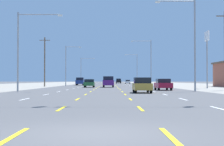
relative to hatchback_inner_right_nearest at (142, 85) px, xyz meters
name	(u,v)px	position (x,y,z in m)	size (l,w,h in m)	color
ground_plane	(108,86)	(-3.61, 39.96, -0.78)	(572.00, 572.00, 0.00)	#4C4C4F
lot_apron_right	(222,86)	(21.14, 39.96, -0.78)	(28.00, 440.00, 0.01)	gray
lane_markings	(109,84)	(-3.61, 78.46, -0.78)	(10.64, 227.60, 0.01)	white
signal_span_wire	(98,4)	(-3.88, -14.57, 4.88)	(26.40, 0.53, 9.61)	brown
hatchback_inner_right_nearest	(142,85)	(0.00, 0.00, 0.00)	(1.72, 3.90, 1.54)	#B28C33
sedan_far_right_near	(163,84)	(3.57, 9.48, -0.03)	(1.80, 4.50, 1.46)	maroon
sedan_inner_left_mid	(89,83)	(-6.91, 26.88, -0.03)	(1.80, 4.50, 1.46)	#235B2D
suv_center_turn_midfar	(108,82)	(-3.53, 27.81, 0.24)	(1.98, 4.90, 1.98)	#4C196B
suv_far_left_far	(80,81)	(-10.84, 52.78, 0.24)	(1.98, 4.90, 1.98)	navy
sedan_center_turn_farther	(109,82)	(-3.65, 78.75, -0.03)	(1.80, 4.50, 1.46)	white
sedan_far_right_farthest	(128,82)	(3.59, 98.09, -0.03)	(1.80, 4.50, 1.46)	white
suv_inner_right_distant_a	(119,81)	(0.13, 101.70, 0.24)	(1.98, 4.90, 1.98)	black
pole_sign_right_row_1	(207,46)	(12.03, 19.27, 5.93)	(0.24, 1.99, 8.98)	gray
streetlight_left_row_0	(23,44)	(-13.15, 4.86, 4.63)	(5.15, 0.26, 9.07)	gray
streetlight_right_row_0	(191,38)	(6.08, 4.86, 5.39)	(4.63, 0.26, 10.65)	gray
streetlight_left_row_1	(67,63)	(-13.39, 46.97, 4.69)	(3.80, 0.26, 9.50)	gray
streetlight_right_row_1	(149,59)	(6.05, 46.97, 5.55)	(4.84, 0.26, 10.92)	gray
streetlight_left_row_2	(83,68)	(-13.19, 89.07, 4.83)	(5.05, 0.26, 9.48)	gray
streetlight_right_row_2	(136,67)	(6.08, 89.07, 5.48)	(4.64, 0.26, 10.82)	gray
utility_pole_left_row_1	(45,61)	(-16.59, 35.50, 4.45)	(2.20, 0.26, 10.06)	brown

